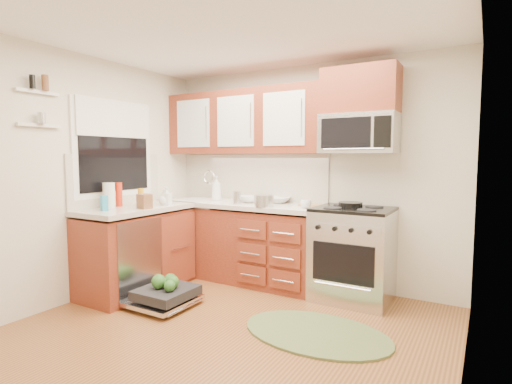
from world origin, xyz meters
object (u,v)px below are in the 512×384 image
Objects in this scene: cutting_board at (312,205)px; microwave at (359,134)px; sink at (202,210)px; paper_towel_roll at (109,195)px; range at (353,254)px; upper_cabinets at (243,123)px; bowl_b at (250,199)px; skillet at (350,204)px; bowl_a at (277,200)px; stock_pot at (264,201)px; cup at (306,204)px; rug at (316,333)px; dishwasher at (163,296)px.

microwave is at bearing 0.00° from cutting_board.
paper_towel_roll reaches higher than sink.
upper_cabinets is at bearing 174.11° from range.
cutting_board is at bearing -1.58° from upper_cabinets.
sink is 2.48× the size of bowl_b.
paper_towel_roll is at bearing -151.54° from skillet.
bowl_a is at bearing 169.92° from range.
range is at bearing 0.30° from sink.
skillet is at bearing 28.46° from paper_towel_roll.
paper_towel_roll is (-2.28, -1.13, 0.58)m from range.
microwave is 2.13m from sink.
range is 1.25× the size of microwave.
sink is 2.38× the size of cutting_board.
cup is (0.44, 0.11, -0.02)m from stock_pot.
sink is at bearing 176.51° from cup.
stock_pot is at bearing -36.42° from upper_cabinets.
bowl_b reaches higher than rug.
skillet is 0.98× the size of bowl_b.
upper_cabinets is 2.19m from dishwasher.
rug is 11.01× the size of cup.
range is (1.41, -0.15, -1.40)m from upper_cabinets.
upper_cabinets is 9.44× the size of stock_pot.
paper_towel_roll reaches higher than bowl_a.
upper_cabinets is 1.42m from microwave.
range is 1.23m from microwave.
bowl_b reaches higher than dishwasher.
dishwasher is 1.54m from rug.
range is 1.96m from sink.
upper_cabinets is 7.85× the size of cutting_board.
bowl_b is (-1.26, -0.07, -0.74)m from microwave.
skillet is at bearing 1.02° from bowl_b.
dishwasher is at bearing -173.58° from rug.
skillet is 0.45m from cutting_board.
skillet is 2.14× the size of cup.
stock_pot is (-0.91, 0.75, 0.98)m from rug.
cutting_board is (1.04, 1.25, 0.83)m from dishwasher.
stock_pot is (-0.92, -0.21, 0.52)m from range.
skillet is at bearing 92.61° from rug.
rug is at bearing 4.34° from paper_towel_roll.
paper_towel_roll is at bearing -124.46° from upper_cabinets.
sink is 1.46m from cup.
stock_pot is at bearing -167.19° from range.
skillet is at bearing 18.19° from stock_pot.
bowl_a is 0.33m from bowl_b.
cutting_board is 0.97× the size of paper_towel_roll.
rug is at bearing -38.34° from upper_cabinets.
cup reaches higher than sink.
paper_towel_roll is at bearing -153.63° from range.
stock_pot is at bearing -161.81° from skillet.
paper_towel_roll is at bearing -150.18° from cup.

